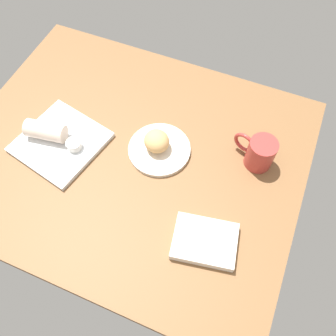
{
  "coord_description": "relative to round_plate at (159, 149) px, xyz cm",
  "views": [
    {
      "loc": [
        34.88,
        -52.06,
        101.13
      ],
      "look_at": [
        14.14,
        -2.11,
        7.0
      ],
      "focal_mm": 38.04,
      "sensor_mm": 36.0,
      "label": 1
    }
  ],
  "objects": [
    {
      "name": "round_plate",
      "position": [
        0.0,
        0.0,
        0.0
      ],
      "size": [
        20.09,
        20.09,
        1.4
      ],
      "primitive_type": "cylinder",
      "color": "silver",
      "rests_on": "dining_table"
    },
    {
      "name": "square_plate",
      "position": [
        -30.84,
        -9.87,
        0.1
      ],
      "size": [
        29.81,
        29.81,
        1.6
      ],
      "primitive_type": "cube",
      "rotation": [
        0.0,
        0.0,
        -0.21
      ],
      "color": "white",
      "rests_on": "dining_table"
    },
    {
      "name": "coffee_mug",
      "position": [
        29.95,
        8.05,
        4.64
      ],
      "size": [
        13.8,
        8.66,
        10.46
      ],
      "color": "#B23833",
      "rests_on": "dining_table"
    },
    {
      "name": "scone_pastry",
      "position": [
        -0.96,
        0.27,
        3.87
      ],
      "size": [
        11.45,
        11.36,
        6.34
      ],
      "primitive_type": "ellipsoid",
      "rotation": [
        0.0,
        0.0,
        5.62
      ],
      "color": "tan",
      "rests_on": "round_plate"
    },
    {
      "name": "book_stack",
      "position": [
        23.8,
        -23.49,
        0.78
      ],
      "size": [
        19.66,
        16.16,
        2.96
      ],
      "color": "silver",
      "rests_on": "dining_table"
    },
    {
      "name": "sauce_cup",
      "position": [
        -25.21,
        -10.07,
        2.3
      ],
      "size": [
        4.86,
        4.86,
        2.61
      ],
      "color": "silver",
      "rests_on": "square_plate"
    },
    {
      "name": "dining_table",
      "position": [
        -8.42,
        -4.42,
        -2.7
      ],
      "size": [
        110.0,
        90.0,
        4.0
      ],
      "primitive_type": "cube",
      "color": "brown",
      "rests_on": "ground"
    },
    {
      "name": "breakfast_wrap",
      "position": [
        -35.35,
        -9.71,
        3.84
      ],
      "size": [
        13.65,
        7.82,
        5.89
      ],
      "primitive_type": "cylinder",
      "rotation": [
        1.57,
        0.0,
        1.73
      ],
      "color": "beige",
      "rests_on": "square_plate"
    }
  ]
}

